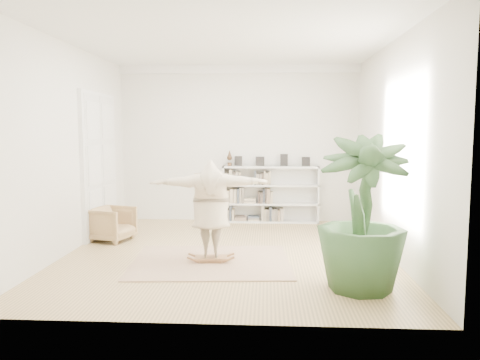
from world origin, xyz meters
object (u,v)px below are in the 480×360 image
at_px(armchair, 112,224).
at_px(person, 211,207).
at_px(rocker_board, 211,258).
at_px(houseplant, 362,213).
at_px(bookshelf, 270,195).

relative_size(armchair, person, 0.38).
xyz_separation_m(rocker_board, houseplant, (2.13, -1.17, 0.96)).
bearing_deg(houseplant, armchair, 148.85).
distance_m(rocker_board, person, 0.84).
bearing_deg(rocker_board, houseplant, -32.92).
height_order(armchair, person, person).
bearing_deg(armchair, bookshelf, -39.62).
bearing_deg(rocker_board, bookshelf, 69.96).
bearing_deg(armchair, person, -106.91).
distance_m(bookshelf, rocker_board, 3.59).
xyz_separation_m(armchair, rocker_board, (2.07, -1.37, -0.26)).
xyz_separation_m(bookshelf, rocker_board, (-0.97, -3.41, -0.57)).
height_order(rocker_board, person, person).
bearing_deg(bookshelf, rocker_board, -105.92).
xyz_separation_m(bookshelf, armchair, (-3.04, -2.04, -0.31)).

